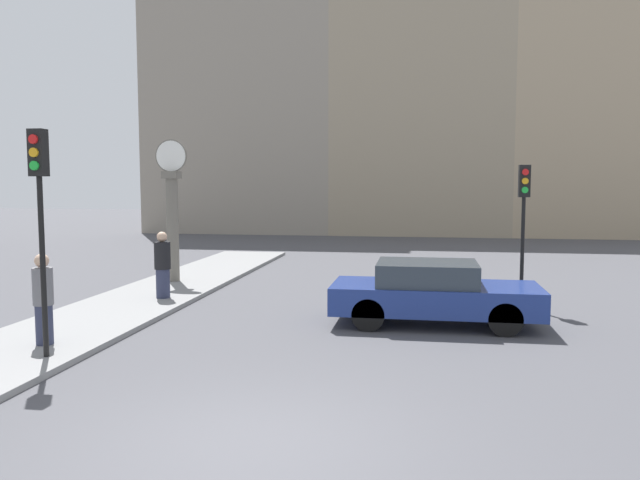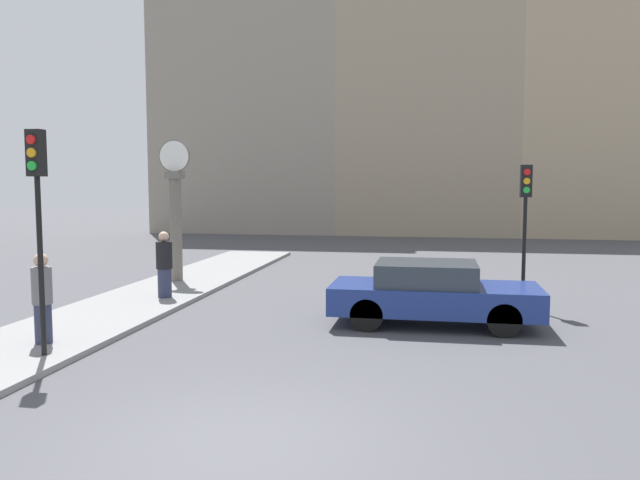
{
  "view_description": "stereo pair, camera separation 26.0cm",
  "coord_description": "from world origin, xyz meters",
  "px_view_note": "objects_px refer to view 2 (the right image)",
  "views": [
    {
      "loc": [
        1.87,
        -6.64,
        2.98
      ],
      "look_at": [
        -0.42,
        7.3,
        1.69
      ],
      "focal_mm": 35.0,
      "sensor_mm": 36.0,
      "label": 1
    },
    {
      "loc": [
        2.13,
        -6.59,
        2.98
      ],
      "look_at": [
        -0.42,
        7.3,
        1.69
      ],
      "focal_mm": 35.0,
      "sensor_mm": 36.0,
      "label": 2
    }
  ],
  "objects_px": {
    "traffic_light_far": "(525,205)",
    "pedestrian_black_jacket": "(164,265)",
    "sedan_car": "(432,293)",
    "pedestrian_grey_jacket": "(42,298)",
    "street_clock": "(176,213)",
    "traffic_light_near": "(38,195)"
  },
  "relations": [
    {
      "from": "traffic_light_far",
      "to": "sedan_car",
      "type": "bearing_deg",
      "value": -134.03
    },
    {
      "from": "sedan_car",
      "to": "pedestrian_black_jacket",
      "type": "distance_m",
      "value": 6.8
    },
    {
      "from": "street_clock",
      "to": "pedestrian_black_jacket",
      "type": "height_order",
      "value": "street_clock"
    },
    {
      "from": "traffic_light_near",
      "to": "pedestrian_grey_jacket",
      "type": "relative_size",
      "value": 2.29
    },
    {
      "from": "sedan_car",
      "to": "pedestrian_grey_jacket",
      "type": "xyz_separation_m",
      "value": [
        -6.87,
        -3.19,
        0.24
      ]
    },
    {
      "from": "sedan_car",
      "to": "pedestrian_black_jacket",
      "type": "xyz_separation_m",
      "value": [
        -6.64,
        1.44,
        0.25
      ]
    },
    {
      "from": "traffic_light_near",
      "to": "pedestrian_black_jacket",
      "type": "height_order",
      "value": "traffic_light_near"
    },
    {
      "from": "street_clock",
      "to": "pedestrian_grey_jacket",
      "type": "relative_size",
      "value": 2.53
    },
    {
      "from": "traffic_light_far",
      "to": "pedestrian_black_jacket",
      "type": "distance_m",
      "value": 8.93
    },
    {
      "from": "sedan_car",
      "to": "pedestrian_grey_jacket",
      "type": "height_order",
      "value": "pedestrian_grey_jacket"
    },
    {
      "from": "traffic_light_far",
      "to": "traffic_light_near",
      "type": "bearing_deg",
      "value": -144.27
    },
    {
      "from": "pedestrian_black_jacket",
      "to": "street_clock",
      "type": "bearing_deg",
      "value": 107.15
    },
    {
      "from": "traffic_light_near",
      "to": "street_clock",
      "type": "distance_m",
      "value": 8.07
    },
    {
      "from": "pedestrian_grey_jacket",
      "to": "pedestrian_black_jacket",
      "type": "height_order",
      "value": "pedestrian_black_jacket"
    },
    {
      "from": "sedan_car",
      "to": "pedestrian_black_jacket",
      "type": "relative_size",
      "value": 2.59
    },
    {
      "from": "sedan_car",
      "to": "street_clock",
      "type": "xyz_separation_m",
      "value": [
        -7.45,
        4.06,
        1.42
      ]
    },
    {
      "from": "sedan_car",
      "to": "traffic_light_far",
      "type": "xyz_separation_m",
      "value": [
        2.12,
        2.2,
        1.77
      ]
    },
    {
      "from": "sedan_car",
      "to": "street_clock",
      "type": "bearing_deg",
      "value": 151.43
    },
    {
      "from": "traffic_light_near",
      "to": "pedestrian_black_jacket",
      "type": "relative_size",
      "value": 2.25
    },
    {
      "from": "traffic_light_far",
      "to": "pedestrian_black_jacket",
      "type": "relative_size",
      "value": 2.05
    },
    {
      "from": "street_clock",
      "to": "pedestrian_grey_jacket",
      "type": "height_order",
      "value": "street_clock"
    },
    {
      "from": "sedan_car",
      "to": "street_clock",
      "type": "height_order",
      "value": "street_clock"
    }
  ]
}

